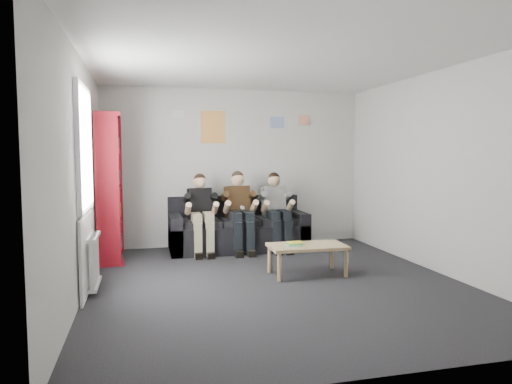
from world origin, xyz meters
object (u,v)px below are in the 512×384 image
sofa (237,231)px  person_right (277,211)px  bookshelf (110,188)px  person_middle (240,211)px  coffee_table (307,248)px  person_left (201,214)px

sofa → person_right: 0.74m
bookshelf → person_middle: size_ratio=1.66×
bookshelf → person_right: size_ratio=1.70×
coffee_table → person_right: 1.66m
person_left → person_right: size_ratio=0.99×
sofa → person_left: bearing=-162.3°
coffee_table → person_right: size_ratio=0.78×
sofa → coffee_table: sofa is taller
coffee_table → person_right: person_right is taller
coffee_table → person_left: person_left is taller
bookshelf → person_left: size_ratio=1.71×
person_middle → person_right: bearing=-7.1°
bookshelf → person_right: 2.66m
person_left → person_middle: person_middle is taller
sofa → person_right: bearing=-17.7°
person_right → bookshelf: bearing=-179.3°
sofa → person_left: (-0.63, -0.20, 0.33)m
person_middle → person_right: size_ratio=1.02×
sofa → person_middle: size_ratio=1.71×
sofa → person_left: 0.74m
person_middle → sofa: bearing=82.7°
coffee_table → person_middle: bearing=108.9°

